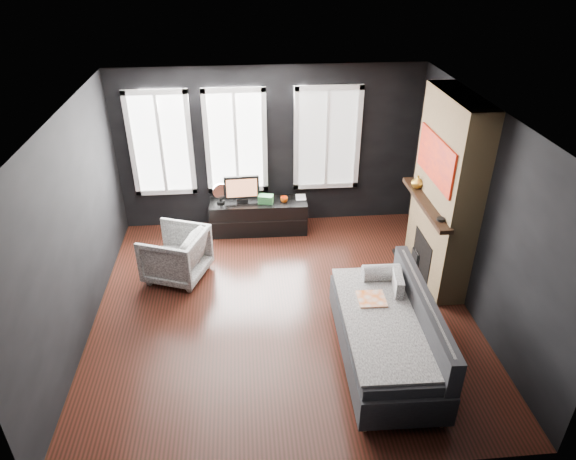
{
  "coord_description": "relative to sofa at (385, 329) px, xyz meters",
  "views": [
    {
      "loc": [
        -0.44,
        -5.51,
        4.42
      ],
      "look_at": [
        0.1,
        0.3,
        1.05
      ],
      "focal_mm": 32.0,
      "sensor_mm": 36.0,
      "label": 1
    }
  ],
  "objects": [
    {
      "name": "floor",
      "position": [
        -1.1,
        1.09,
        -0.47
      ],
      "size": [
        5.0,
        5.0,
        0.0
      ],
      "primitive_type": "plane",
      "color": "black",
      "rests_on": "ground"
    },
    {
      "name": "ceiling",
      "position": [
        -1.1,
        1.09,
        2.23
      ],
      "size": [
        5.0,
        5.0,
        0.0
      ],
      "primitive_type": "plane",
      "color": "white",
      "rests_on": "ground"
    },
    {
      "name": "wall_back",
      "position": [
        -1.1,
        3.59,
        0.88
      ],
      "size": [
        5.0,
        0.02,
        2.7
      ],
      "primitive_type": "cube",
      "color": "black",
      "rests_on": "ground"
    },
    {
      "name": "wall_left",
      "position": [
        -3.6,
        1.09,
        0.88
      ],
      "size": [
        0.02,
        5.0,
        2.7
      ],
      "primitive_type": "cube",
      "color": "black",
      "rests_on": "ground"
    },
    {
      "name": "wall_right",
      "position": [
        1.4,
        1.09,
        0.88
      ],
      "size": [
        0.02,
        5.0,
        2.7
      ],
      "primitive_type": "cube",
      "color": "black",
      "rests_on": "ground"
    },
    {
      "name": "windows",
      "position": [
        -1.55,
        3.55,
        1.91
      ],
      "size": [
        4.0,
        0.16,
        1.76
      ],
      "primitive_type": null,
      "color": "white",
      "rests_on": "wall_back"
    },
    {
      "name": "fireplace",
      "position": [
        1.2,
        1.69,
        0.88
      ],
      "size": [
        0.7,
        1.62,
        2.7
      ],
      "primitive_type": null,
      "color": "#93724C",
      "rests_on": "floor"
    },
    {
      "name": "sofa",
      "position": [
        0.0,
        0.0,
        0.0
      ],
      "size": [
        1.15,
        2.21,
        0.94
      ],
      "primitive_type": null,
      "rotation": [
        0.0,
        0.0,
        -0.03
      ],
      "color": "#242527",
      "rests_on": "floor"
    },
    {
      "name": "stripe_pillow",
      "position": [
        0.25,
        0.48,
        0.21
      ],
      "size": [
        0.15,
        0.41,
        0.4
      ],
      "primitive_type": "cube",
      "rotation": [
        0.0,
        0.0,
        -0.15
      ],
      "color": "gray",
      "rests_on": "sofa"
    },
    {
      "name": "armchair",
      "position": [
        -2.59,
        1.99,
        -0.05
      ],
      "size": [
        1.0,
        1.03,
        0.83
      ],
      "primitive_type": "imported",
      "rotation": [
        0.0,
        0.0,
        -1.94
      ],
      "color": "silver",
      "rests_on": "floor"
    },
    {
      "name": "media_console",
      "position": [
        -1.33,
        3.23,
        -0.19
      ],
      "size": [
        1.63,
        0.54,
        0.56
      ],
      "primitive_type": null,
      "rotation": [
        0.0,
        0.0,
        -0.02
      ],
      "color": "black",
      "rests_on": "floor"
    },
    {
      "name": "monitor",
      "position": [
        -1.59,
        3.25,
        0.35
      ],
      "size": [
        0.59,
        0.15,
        0.52
      ],
      "primitive_type": null,
      "rotation": [
        0.0,
        0.0,
        0.05
      ],
      "color": "black",
      "rests_on": "media_console"
    },
    {
      "name": "desk_fan",
      "position": [
        -1.95,
        3.24,
        0.27
      ],
      "size": [
        0.31,
        0.31,
        0.36
      ],
      "primitive_type": null,
      "rotation": [
        0.0,
        0.0,
        0.28
      ],
      "color": "#9E9E9E",
      "rests_on": "media_console"
    },
    {
      "name": "mug",
      "position": [
        -0.9,
        3.17,
        0.15
      ],
      "size": [
        0.12,
        0.1,
        0.12
      ],
      "primitive_type": "imported",
      "rotation": [
        0.0,
        0.0,
        -0.02
      ],
      "color": "#CA4508",
      "rests_on": "media_console"
    },
    {
      "name": "book",
      "position": [
        -0.69,
        3.3,
        0.2
      ],
      "size": [
        0.17,
        0.03,
        0.23
      ],
      "primitive_type": "imported",
      "rotation": [
        0.0,
        0.0,
        -0.05
      ],
      "color": "beige",
      "rests_on": "media_console"
    },
    {
      "name": "storage_box",
      "position": [
        -1.2,
        3.18,
        0.15
      ],
      "size": [
        0.27,
        0.21,
        0.13
      ],
      "primitive_type": "cube",
      "rotation": [
        0.0,
        0.0,
        -0.23
      ],
      "color": "#2F7138",
      "rests_on": "media_console"
    },
    {
      "name": "mantel_vase",
      "position": [
        0.95,
        2.14,
        0.85
      ],
      "size": [
        0.23,
        0.24,
        0.18
      ],
      "primitive_type": "imported",
      "rotation": [
        0.0,
        0.0,
        -0.34
      ],
      "color": "gold",
      "rests_on": "fireplace"
    },
    {
      "name": "mantel_clock",
      "position": [
        0.95,
        1.14,
        0.78
      ],
      "size": [
        0.13,
        0.13,
        0.04
      ],
      "primitive_type": "cylinder",
      "rotation": [
        0.0,
        0.0,
        0.21
      ],
      "color": "black",
      "rests_on": "fireplace"
    }
  ]
}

